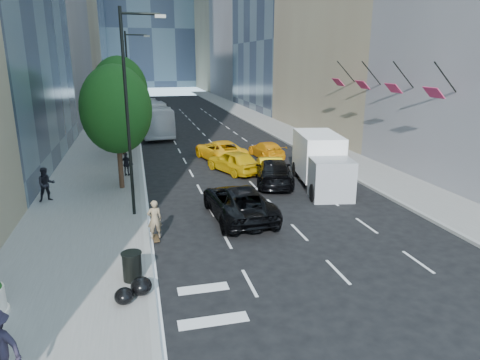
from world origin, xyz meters
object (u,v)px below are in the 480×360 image
object	(u,v)px
black_sedan_lincoln	(238,202)
city_bus	(151,118)
box_truck	(321,161)
trash_can	(132,267)
skateboarder	(155,222)
black_sedan_mercedes	(274,172)

from	to	relation	value
black_sedan_lincoln	city_bus	size ratio (longest dim) A/B	0.48
city_bus	box_truck	distance (m)	24.91
box_truck	trash_can	xyz separation A→B (m)	(-11.65, -9.79, -1.00)
box_truck	black_sedan_lincoln	bearing A→B (deg)	-136.42
black_sedan_lincoln	box_truck	world-z (taller)	box_truck
skateboarder	trash_can	world-z (taller)	skateboarder
black_sedan_lincoln	city_bus	world-z (taller)	city_bus
city_bus	trash_can	size ratio (longest dim) A/B	12.35
box_truck	black_sedan_mercedes	bearing A→B (deg)	166.00
skateboarder	black_sedan_lincoln	bearing A→B (deg)	-161.22
city_bus	box_truck	world-z (taller)	city_bus
city_bus	black_sedan_lincoln	bearing A→B (deg)	-88.66
trash_can	city_bus	bearing A→B (deg)	86.18
black_sedan_mercedes	trash_can	distance (m)	14.19
black_sedan_mercedes	box_truck	bearing A→B (deg)	169.70
black_sedan_lincoln	black_sedan_mercedes	bearing A→B (deg)	-126.35
black_sedan_mercedes	trash_can	xyz separation A→B (m)	(-8.95, -11.01, -0.16)
skateboarder	box_truck	size ratio (longest dim) A/B	0.25
box_truck	city_bus	bearing A→B (deg)	122.57
box_truck	skateboarder	bearing A→B (deg)	-139.95
black_sedan_lincoln	skateboarder	bearing A→B (deg)	21.82
skateboarder	black_sedan_mercedes	distance (m)	10.81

